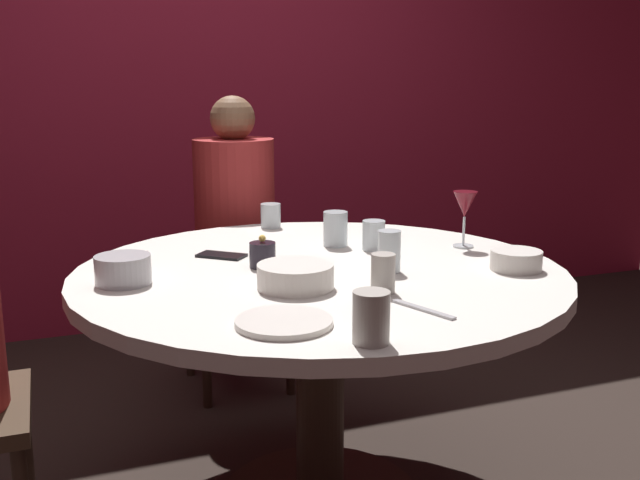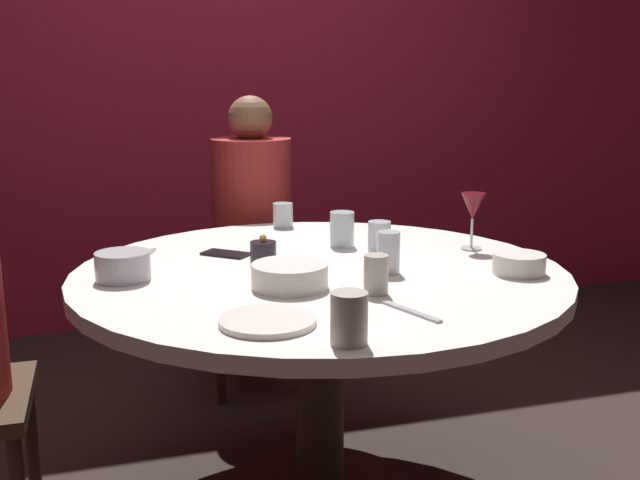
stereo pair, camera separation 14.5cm
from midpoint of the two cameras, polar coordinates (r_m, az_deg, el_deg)
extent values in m
cube|color=maroon|center=(3.79, -11.59, 12.99)|extent=(6.00, 0.10, 2.60)
cylinder|color=silver|center=(2.03, -2.04, -2.77)|extent=(1.36, 1.36, 0.04)
cylinder|color=#332319|center=(2.16, -1.96, -12.19)|extent=(0.14, 0.14, 0.69)
cylinder|color=#332319|center=(2.28, -23.73, -15.52)|extent=(0.04, 0.04, 0.43)
cube|color=#3F2D1E|center=(2.98, -7.92, -3.14)|extent=(0.40, 0.40, 0.04)
cylinder|color=#B22D2D|center=(2.92, -8.09, 2.45)|extent=(0.32, 0.32, 0.55)
sphere|color=#8C6647|center=(2.88, -8.31, 9.39)|extent=(0.17, 0.17, 0.17)
cylinder|color=#332319|center=(3.18, -11.50, -6.71)|extent=(0.04, 0.04, 0.43)
cylinder|color=#332319|center=(2.87, -10.35, -8.82)|extent=(0.04, 0.04, 0.43)
cylinder|color=#332319|center=(3.25, -5.55, -6.11)|extent=(0.04, 0.04, 0.43)
cylinder|color=#332319|center=(2.94, -3.77, -8.09)|extent=(0.04, 0.04, 0.43)
cylinder|color=black|center=(2.04, -6.55, -1.18)|extent=(0.07, 0.07, 0.07)
sphere|color=#F9D159|center=(2.03, -6.58, 0.11)|extent=(0.02, 0.02, 0.02)
cylinder|color=silver|center=(2.31, 9.38, -0.49)|extent=(0.06, 0.06, 0.01)
cylinder|color=silver|center=(2.30, 9.42, 0.68)|extent=(0.01, 0.01, 0.09)
cone|color=maroon|center=(2.29, 9.50, 2.76)|extent=(0.08, 0.08, 0.08)
cylinder|color=silver|center=(1.57, -5.50, -6.44)|extent=(0.21, 0.21, 0.01)
cube|color=black|center=(2.18, -9.60, -1.22)|extent=(0.15, 0.15, 0.01)
cylinder|color=#B7B7BC|center=(1.95, -17.22, -2.24)|extent=(0.14, 0.14, 0.07)
cylinder|color=silver|center=(2.06, 13.16, -1.56)|extent=(0.14, 0.14, 0.05)
cylinder|color=silver|center=(1.83, -4.20, -2.86)|extent=(0.19, 0.19, 0.06)
cylinder|color=silver|center=(2.24, 2.38, 0.36)|extent=(0.07, 0.07, 0.09)
cylinder|color=#B2ADA3|center=(1.78, 2.64, -2.64)|extent=(0.06, 0.06, 0.10)
cylinder|color=silver|center=(2.29, -0.59, 0.87)|extent=(0.08, 0.08, 0.11)
cylinder|color=silver|center=(2.59, -5.48, 1.90)|extent=(0.07, 0.07, 0.09)
cylinder|color=silver|center=(1.98, 3.35, -0.90)|extent=(0.06, 0.06, 0.11)
cylinder|color=#B2ADA3|center=(1.44, 1.15, -6.10)|extent=(0.07, 0.07, 0.11)
cube|color=#B7B7BC|center=(1.66, 5.61, -5.44)|extent=(0.08, 0.17, 0.01)
cube|color=#B7B7BC|center=(2.20, -15.73, -1.44)|extent=(0.07, 0.18, 0.01)
camera|label=1|loc=(0.07, -92.06, -0.45)|focal=40.92mm
camera|label=2|loc=(0.07, 87.94, 0.45)|focal=40.92mm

